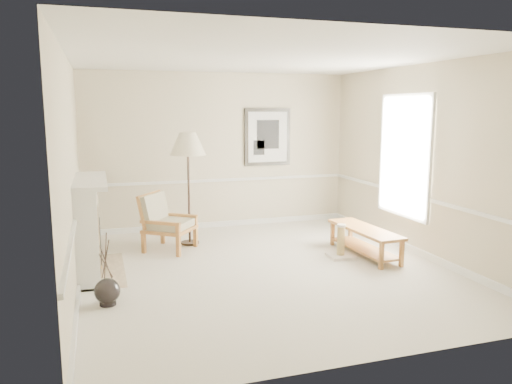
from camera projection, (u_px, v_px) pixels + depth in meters
The scene contains 8 objects.
ground at pixel (266, 269), 7.02m from camera, with size 5.50×5.50×0.00m, color silver.
room at pixel (274, 136), 6.83m from camera, with size 5.04×5.54×2.92m.
fireplace at pixel (89, 227), 6.78m from camera, with size 0.64×1.64×1.31m.
floor_vase at pixel (107, 292), 5.73m from camera, with size 0.29×0.29×0.86m.
armchair at pixel (164, 219), 7.95m from camera, with size 0.99×0.98×0.91m.
floor_lamp at pixel (188, 147), 8.10m from camera, with size 0.68×0.68×1.86m.
bench at pixel (365, 237), 7.67m from camera, with size 0.54×1.52×0.43m.
scratching_post at pixel (341, 247), 7.56m from camera, with size 0.38×0.38×0.52m.
Camera 1 is at (-2.17, -6.39, 2.23)m, focal length 35.00 mm.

